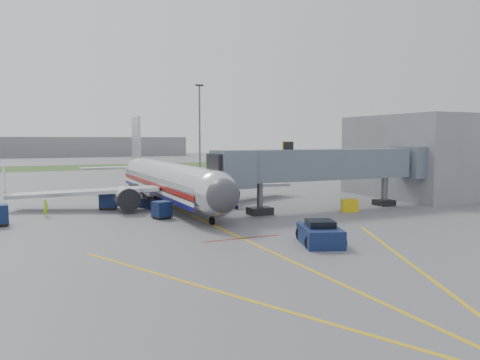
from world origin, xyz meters
name	(u,v)px	position (x,y,z in m)	size (l,w,h in m)	color
ground	(221,229)	(0.00, 0.00, 0.00)	(400.00, 400.00, 0.00)	#565659
grass_strip	(87,167)	(0.00, 90.00, 0.01)	(300.00, 25.00, 0.01)	#2D4C1E
apron_markings	(264,248)	(0.00, -7.40, 0.00)	(21.52, 50.00, 0.01)	gold
airliner	(168,180)	(0.00, 15.25, 2.65)	(32.10, 35.67, 10.25)	silver
jet_bridge	(321,166)	(12.86, 5.00, 4.47)	(25.30, 4.00, 6.90)	slate
terminal	(413,156)	(30.00, 10.00, 5.00)	(10.00, 16.00, 10.00)	slate
light_mast_right	(200,124)	(25.00, 75.00, 10.78)	(2.00, 0.44, 20.40)	#595B60
distant_terminal	(37,147)	(-10.00, 170.00, 4.00)	(120.00, 14.00, 8.00)	slate
pushback_tug	(320,234)	(4.00, -7.92, 0.69)	(3.63, 4.56, 1.66)	#0E183E
baggage_cart_a	(108,200)	(-6.45, 14.58, 0.94)	(2.14, 2.14, 1.84)	#0E183E
baggage_cart_c	(162,210)	(-3.00, 6.72, 0.79)	(1.78, 1.78, 1.55)	#0E183E
belt_loader	(147,202)	(-2.52, 14.22, 0.57)	(2.94, 4.83, 2.30)	#0E183E
ground_power_cart	(349,205)	(14.87, 3.00, 0.61)	(1.80, 1.51, 1.23)	gold
ramp_worker	(46,208)	(-12.44, 12.06, 0.81)	(0.59, 0.39, 1.62)	#A7E91B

